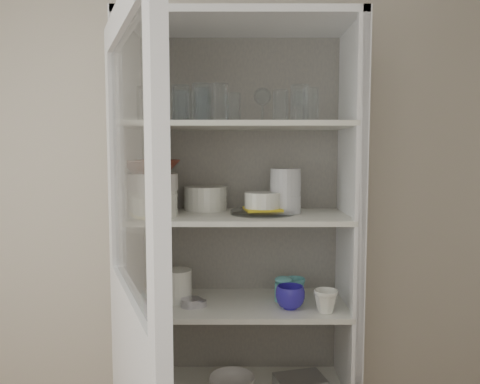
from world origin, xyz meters
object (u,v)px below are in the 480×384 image
at_px(cupboard_door, 134,364).
at_px(mug_white, 326,301).
at_px(glass_platter, 263,212).
at_px(goblet_0, 150,105).
at_px(tin_box, 300,384).
at_px(goblet_1, 205,105).
at_px(goblet_2, 262,104).
at_px(yellow_trivet, 263,209).
at_px(cream_bowl, 151,182).
at_px(teal_jar, 283,290).
at_px(mug_blue, 290,297).
at_px(white_ramekin, 263,200).
at_px(grey_bowl_stack, 285,191).
at_px(pantry_cabinet, 240,280).
at_px(plate_stack_front, 151,203).
at_px(white_canister, 178,286).
at_px(plate_stack_back, 205,198).
at_px(mug_teal, 295,288).
at_px(goblet_3, 299,106).
at_px(measuring_cups, 191,302).
at_px(terracotta_bowl, 151,167).
at_px(cream_dish, 232,384).

distance_m(cupboard_door, mug_white, 0.86).
relative_size(cupboard_door, glass_platter, 6.95).
xyz_separation_m(goblet_0, mug_white, (0.77, -0.23, -0.84)).
bearing_deg(tin_box, goblet_1, 159.60).
distance_m(goblet_2, yellow_trivet, 0.49).
xyz_separation_m(goblet_0, goblet_1, (0.25, 0.03, 0.00)).
distance_m(cream_bowl, mug_white, 0.90).
distance_m(glass_platter, teal_jar, 0.37).
bearing_deg(mug_blue, white_ramekin, 130.93).
xyz_separation_m(cream_bowl, grey_bowl_stack, (0.58, 0.10, -0.05)).
height_order(pantry_cabinet, plate_stack_front, pantry_cabinet).
xyz_separation_m(pantry_cabinet, white_canister, (-0.28, -0.06, -0.01)).
bearing_deg(white_ramekin, cupboard_door, -124.13).
distance_m(plate_stack_back, mug_teal, 0.59).
bearing_deg(mug_teal, goblet_3, 84.46).
height_order(cupboard_door, goblet_0, cupboard_door).
relative_size(glass_platter, mug_white, 2.79).
bearing_deg(glass_platter, goblet_2, 88.43).
bearing_deg(measuring_cups, glass_platter, 11.69).
relative_size(pantry_cabinet, terracotta_bowl, 8.74).
bearing_deg(cream_bowl, goblet_3, 16.44).
bearing_deg(mug_blue, tin_box, 32.03).
bearing_deg(goblet_0, white_ramekin, -10.34).
bearing_deg(tin_box, cream_dish, 179.57).
distance_m(mug_teal, white_canister, 0.54).
relative_size(cream_bowl, white_ramekin, 1.43).
xyz_separation_m(goblet_0, white_ramekin, (0.51, -0.09, -0.43)).
height_order(plate_stack_front, mug_teal, plate_stack_front).
bearing_deg(mug_blue, plate_stack_back, 138.33).
xyz_separation_m(plate_stack_back, mug_teal, (0.42, -0.07, -0.41)).
bearing_deg(plate_stack_front, cream_bowl, 0.00).
bearing_deg(goblet_0, pantry_cabinet, -3.93).
bearing_deg(mug_teal, goblet_0, -170.80).
bearing_deg(goblet_1, plate_stack_back, 101.79).
height_order(pantry_cabinet, cupboard_door, pantry_cabinet).
bearing_deg(measuring_cups, grey_bowl_stack, 13.10).
xyz_separation_m(yellow_trivet, mug_blue, (0.12, -0.09, -0.37)).
distance_m(teal_jar, white_canister, 0.48).
relative_size(terracotta_bowl, mug_blue, 1.91).
xyz_separation_m(terracotta_bowl, tin_box, (0.65, 0.03, -0.98)).
relative_size(mug_teal, white_canister, 0.67).
bearing_deg(mug_blue, plate_stack_front, 167.02).
relative_size(plate_stack_front, teal_jar, 2.29).
height_order(pantry_cabinet, teal_jar, pantry_cabinet).
xyz_separation_m(goblet_2, mug_blue, (0.11, -0.21, -0.84)).
relative_size(goblet_2, mug_teal, 1.91).
bearing_deg(goblet_2, glass_platter, -91.57).
relative_size(terracotta_bowl, cream_dish, 1.16).
height_order(cream_bowl, tin_box, cream_bowl).
bearing_deg(cream_bowl, cupboard_door, -85.41).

